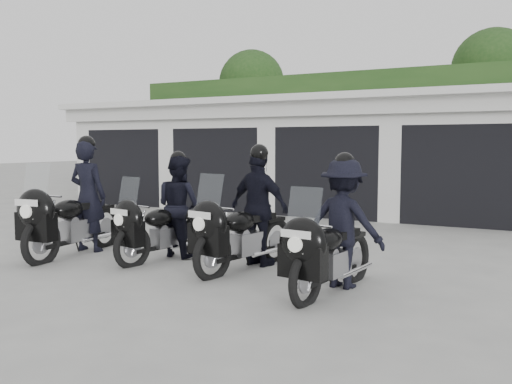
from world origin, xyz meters
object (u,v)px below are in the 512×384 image
at_px(police_bike_b, 171,212).
at_px(police_bike_c, 251,214).
at_px(police_bike_a, 75,206).
at_px(police_bike_d, 338,230).

height_order(police_bike_b, police_bike_c, police_bike_c).
xyz_separation_m(police_bike_a, police_bike_c, (2.96, 0.47, -0.01)).
bearing_deg(police_bike_b, police_bike_c, 10.53).
bearing_deg(police_bike_b, police_bike_d, -0.22).
distance_m(police_bike_a, police_bike_b, 1.60).
relative_size(police_bike_a, police_bike_c, 1.09).
distance_m(police_bike_c, police_bike_d, 1.60).
bearing_deg(police_bike_a, police_bike_c, 3.97).
xyz_separation_m(police_bike_a, police_bike_b, (1.53, 0.48, -0.06)).
height_order(police_bike_c, police_bike_d, police_bike_c).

